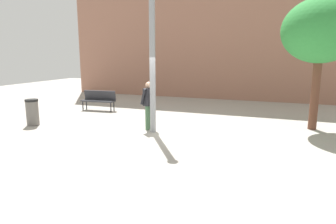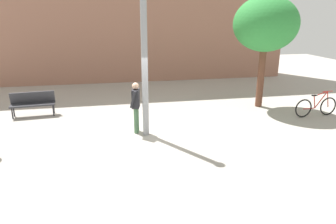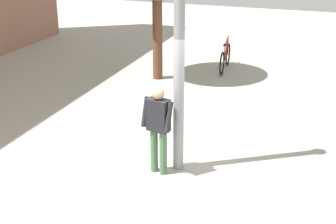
{
  "view_description": "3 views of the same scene",
  "coord_description": "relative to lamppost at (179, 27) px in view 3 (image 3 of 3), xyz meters",
  "views": [
    {
      "loc": [
        3.79,
        -9.3,
        2.6
      ],
      "look_at": [
        0.21,
        0.18,
        0.64
      ],
      "focal_mm": 32.05,
      "sensor_mm": 36.0,
      "label": 1
    },
    {
      "loc": [
        -1.28,
        -9.59,
        3.74
      ],
      "look_at": [
        0.64,
        0.22,
        0.58
      ],
      "focal_mm": 33.17,
      "sensor_mm": 36.0,
      "label": 2
    },
    {
      "loc": [
        -7.97,
        -2.78,
        4.41
      ],
      "look_at": [
        0.37,
        0.16,
        0.89
      ],
      "focal_mm": 52.02,
      "sensor_mm": 36.0,
      "label": 3
    }
  ],
  "objects": [
    {
      "name": "bicycle_red",
      "position": [
        6.6,
        0.65,
        -2.32
      ],
      "size": [
        1.81,
        0.16,
        0.97
      ],
      "color": "black",
      "rests_on": "ground_plane"
    },
    {
      "name": "lamppost",
      "position": [
        0.0,
        0.0,
        0.0
      ],
      "size": [
        0.28,
        0.28,
        5.14
      ],
      "color": "gray",
      "rests_on": "ground_plane"
    },
    {
      "name": "person_by_lamppost",
      "position": [
        -0.28,
        0.29,
        -1.74
      ],
      "size": [
        0.38,
        0.63,
        1.67
      ],
      "color": "#47704C",
      "rests_on": "ground_plane"
    },
    {
      "name": "ground_plane",
      "position": [
        0.18,
        0.23,
        -2.71
      ],
      "size": [
        36.0,
        36.0,
        0.0
      ],
      "primitive_type": "plane",
      "color": "#A8A399"
    }
  ]
}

